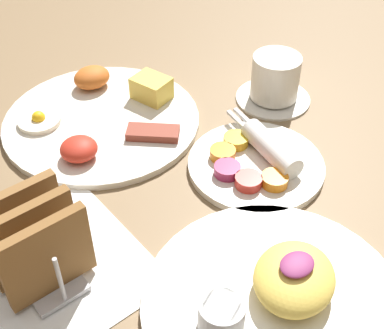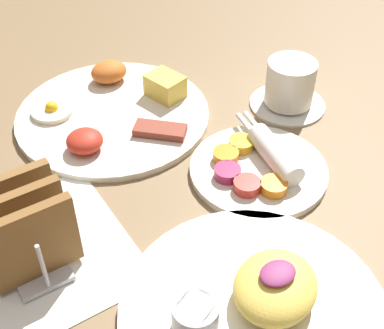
{
  "view_description": "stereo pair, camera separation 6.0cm",
  "coord_description": "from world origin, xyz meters",
  "px_view_note": "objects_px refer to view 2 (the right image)",
  "views": [
    {
      "loc": [
        -0.29,
        -0.39,
        0.5
      ],
      "look_at": [
        0.04,
        0.02,
        0.03
      ],
      "focal_mm": 50.0,
      "sensor_mm": 36.0,
      "label": 1
    },
    {
      "loc": [
        -0.25,
        -0.43,
        0.5
      ],
      "look_at": [
        0.04,
        0.02,
        0.03
      ],
      "focal_mm": 50.0,
      "sensor_mm": 36.0,
      "label": 2
    }
  ],
  "objects_px": {
    "plate_breakfast": "(114,111)",
    "plate_condiments": "(259,167)",
    "plate_foreground": "(255,305)",
    "toast_rack": "(24,228)",
    "coffee_cup": "(290,86)"
  },
  "relations": [
    {
      "from": "plate_condiments",
      "to": "toast_rack",
      "type": "relative_size",
      "value": 1.66
    },
    {
      "from": "plate_breakfast",
      "to": "coffee_cup",
      "type": "xyz_separation_m",
      "value": [
        0.25,
        -0.12,
        0.03
      ]
    },
    {
      "from": "plate_condiments",
      "to": "plate_foreground",
      "type": "bearing_deg",
      "value": -129.03
    },
    {
      "from": "plate_foreground",
      "to": "coffee_cup",
      "type": "relative_size",
      "value": 2.4
    },
    {
      "from": "plate_foreground",
      "to": "coffee_cup",
      "type": "height_order",
      "value": "coffee_cup"
    },
    {
      "from": "plate_breakfast",
      "to": "plate_foreground",
      "type": "bearing_deg",
      "value": -94.7
    },
    {
      "from": "plate_breakfast",
      "to": "coffee_cup",
      "type": "height_order",
      "value": "coffee_cup"
    },
    {
      "from": "coffee_cup",
      "to": "plate_foreground",
      "type": "bearing_deg",
      "value": -135.31
    },
    {
      "from": "plate_foreground",
      "to": "toast_rack",
      "type": "xyz_separation_m",
      "value": [
        -0.17,
        0.2,
        0.04
      ]
    },
    {
      "from": "plate_breakfast",
      "to": "plate_condiments",
      "type": "bearing_deg",
      "value": -64.31
    },
    {
      "from": "plate_condiments",
      "to": "toast_rack",
      "type": "xyz_separation_m",
      "value": [
        -0.31,
        0.02,
        0.04
      ]
    },
    {
      "from": "plate_foreground",
      "to": "plate_condiments",
      "type": "bearing_deg",
      "value": 50.97
    },
    {
      "from": "plate_foreground",
      "to": "toast_rack",
      "type": "relative_size",
      "value": 2.48
    },
    {
      "from": "plate_breakfast",
      "to": "plate_condiments",
      "type": "distance_m",
      "value": 0.25
    },
    {
      "from": "plate_foreground",
      "to": "coffee_cup",
      "type": "distance_m",
      "value": 0.39
    }
  ]
}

